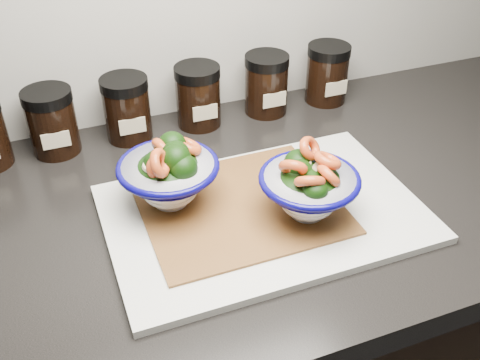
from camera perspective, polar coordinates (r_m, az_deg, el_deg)
name	(u,v)px	position (r m, az deg, el deg)	size (l,w,h in m)	color
countertop	(211,216)	(0.85, -2.93, -3.66)	(3.50, 0.60, 0.04)	black
cutting_board	(264,213)	(0.82, 2.42, -3.40)	(0.45, 0.30, 0.01)	silver
bamboo_mat	(240,206)	(0.82, 0.00, -2.61)	(0.28, 0.24, 0.00)	brown
bowl_left	(169,174)	(0.80, -7.19, 0.56)	(0.15, 0.15, 0.12)	white
bowl_right	(309,187)	(0.78, 6.98, -0.75)	(0.14, 0.14, 0.11)	white
spice_jar_b	(52,122)	(0.99, -18.57, 5.64)	(0.08, 0.08, 0.11)	black
spice_jar_c	(127,109)	(1.00, -11.43, 7.13)	(0.08, 0.08, 0.11)	black
spice_jar_d	(198,96)	(1.02, -4.27, 8.51)	(0.08, 0.08, 0.11)	black
spice_jar_e	(266,84)	(1.06, 2.69, 9.71)	(0.08, 0.08, 0.11)	black
spice_jar_f	(327,73)	(1.12, 8.84, 10.65)	(0.08, 0.08, 0.11)	black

